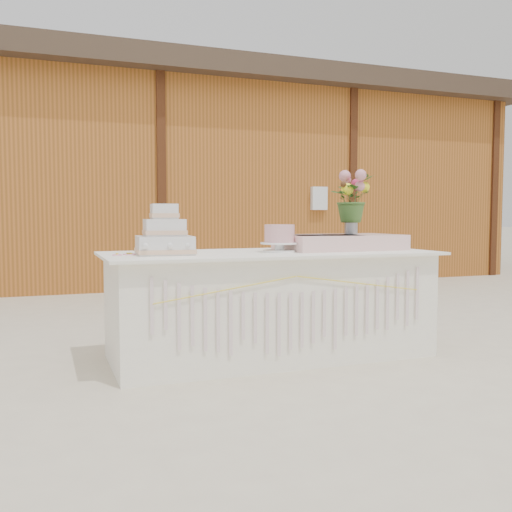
{
  "coord_description": "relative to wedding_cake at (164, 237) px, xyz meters",
  "views": [
    {
      "loc": [
        -1.56,
        -3.84,
        1.03
      ],
      "look_at": [
        0.0,
        0.3,
        0.72
      ],
      "focal_mm": 40.0,
      "sensor_mm": 36.0,
      "label": 1
    }
  ],
  "objects": [
    {
      "name": "ground",
      "position": [
        0.78,
        0.01,
        -0.89
      ],
      "size": [
        80.0,
        80.0,
        0.0
      ],
      "primitive_type": "plane",
      "color": "beige",
      "rests_on": "ground"
    },
    {
      "name": "barn",
      "position": [
        0.77,
        6.0,
        0.79
      ],
      "size": [
        12.6,
        4.6,
        3.3
      ],
      "color": "#A35922",
      "rests_on": "ground"
    },
    {
      "name": "cake_table",
      "position": [
        0.78,
        0.0,
        -0.5
      ],
      "size": [
        2.4,
        1.0,
        0.77
      ],
      "color": "white",
      "rests_on": "ground"
    },
    {
      "name": "wedding_cake",
      "position": [
        0.0,
        0.0,
        0.0
      ],
      "size": [
        0.4,
        0.4,
        0.34
      ],
      "rotation": [
        0.0,
        0.0,
        -0.08
      ],
      "color": "silver",
      "rests_on": "cake_table"
    },
    {
      "name": "pink_cake_stand",
      "position": [
        0.83,
        -0.04,
        -0.0
      ],
      "size": [
        0.28,
        0.28,
        0.2
      ],
      "color": "white",
      "rests_on": "cake_table"
    },
    {
      "name": "satin_runner",
      "position": [
        1.38,
        0.06,
        -0.06
      ],
      "size": [
        0.95,
        0.57,
        0.12
      ],
      "primitive_type": "cube",
      "rotation": [
        0.0,
        0.0,
        0.04
      ],
      "color": "beige",
      "rests_on": "cake_table"
    },
    {
      "name": "flower_vase",
      "position": [
        1.51,
        0.12,
        0.07
      ],
      "size": [
        0.1,
        0.1,
        0.14
      ],
      "primitive_type": "cylinder",
      "color": "#A1A2A6",
      "rests_on": "satin_runner"
    },
    {
      "name": "bouquet",
      "position": [
        1.51,
        0.12,
        0.33
      ],
      "size": [
        0.44,
        0.42,
        0.38
      ],
      "primitive_type": "imported",
      "rotation": [
        0.0,
        0.0,
        0.5
      ],
      "color": "#3B6227",
      "rests_on": "flower_vase"
    },
    {
      "name": "loose_flowers",
      "position": [
        -0.27,
        0.11,
        -0.11
      ],
      "size": [
        0.14,
        0.32,
        0.02
      ],
      "primitive_type": null,
      "rotation": [
        0.0,
        0.0,
        -0.05
      ],
      "color": "pink",
      "rests_on": "cake_table"
    }
  ]
}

